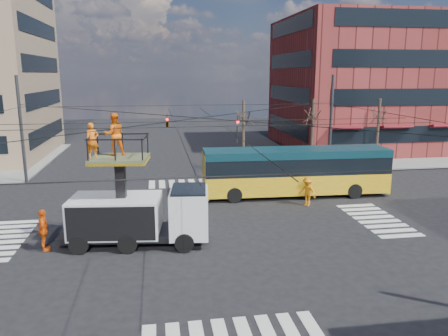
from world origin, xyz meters
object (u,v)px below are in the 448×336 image
(utility_truck, at_px, (139,203))
(worker_ground, at_px, (44,230))
(city_bus, at_px, (295,171))
(traffic_cone, at_px, (68,235))
(flagger, at_px, (307,191))

(utility_truck, relative_size, worker_ground, 3.61)
(city_bus, xyz_separation_m, traffic_cone, (-13.56, -6.49, -1.34))
(city_bus, bearing_deg, worker_ground, -151.30)
(utility_truck, relative_size, city_bus, 0.58)
(city_bus, relative_size, worker_ground, 6.24)
(worker_ground, distance_m, flagger, 15.30)
(utility_truck, distance_m, city_bus, 12.34)
(utility_truck, bearing_deg, city_bus, 41.45)
(city_bus, bearing_deg, flagger, -87.56)
(utility_truck, distance_m, traffic_cone, 3.88)
(city_bus, relative_size, flagger, 6.81)
(utility_truck, distance_m, flagger, 11.22)
(worker_ground, bearing_deg, city_bus, -77.94)
(worker_ground, xyz_separation_m, flagger, (14.48, 4.94, -0.08))
(traffic_cone, relative_size, worker_ground, 0.39)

